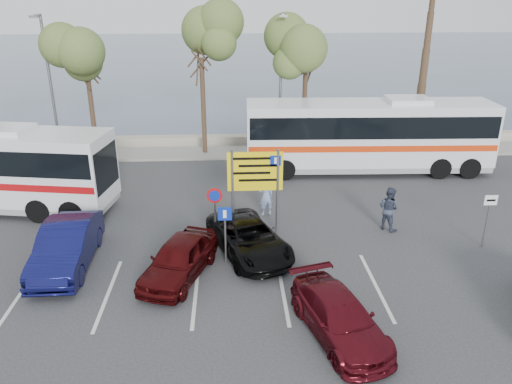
{
  "coord_description": "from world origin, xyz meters",
  "views": [
    {
      "loc": [
        0.05,
        -15.27,
        9.34
      ],
      "look_at": [
        1.02,
        3.0,
        1.91
      ],
      "focal_mm": 35.0,
      "sensor_mm": 36.0,
      "label": 1
    }
  ],
  "objects_px": {
    "street_lamp_right": "(281,79)",
    "direction_sign": "(255,178)",
    "pedestrian_near": "(266,196)",
    "street_lamp_left": "(50,81)",
    "coach_bus_right": "(368,138)",
    "car_maroon": "(339,317)",
    "pedestrian_far": "(389,209)",
    "suv_black": "(249,238)",
    "car_red": "(179,259)",
    "car_blue": "(67,246)"
  },
  "relations": [
    {
      "from": "coach_bus_right",
      "to": "car_maroon",
      "type": "height_order",
      "value": "coach_bus_right"
    },
    {
      "from": "suv_black",
      "to": "pedestrian_near",
      "type": "xyz_separation_m",
      "value": [
        0.89,
        3.5,
        0.26
      ]
    },
    {
      "from": "car_maroon",
      "to": "car_red",
      "type": "bearing_deg",
      "value": 128.48
    },
    {
      "from": "pedestrian_near",
      "to": "street_lamp_left",
      "type": "bearing_deg",
      "value": -56.26
    },
    {
      "from": "car_maroon",
      "to": "car_red",
      "type": "distance_m",
      "value": 5.99
    },
    {
      "from": "coach_bus_right",
      "to": "car_blue",
      "type": "distance_m",
      "value": 16.51
    },
    {
      "from": "car_red",
      "to": "pedestrian_near",
      "type": "xyz_separation_m",
      "value": [
        3.38,
        5.04,
        0.21
      ]
    },
    {
      "from": "pedestrian_far",
      "to": "car_red",
      "type": "bearing_deg",
      "value": 69.78
    },
    {
      "from": "coach_bus_right",
      "to": "car_red",
      "type": "relative_size",
      "value": 3.24
    },
    {
      "from": "coach_bus_right",
      "to": "suv_black",
      "type": "relative_size",
      "value": 2.86
    },
    {
      "from": "street_lamp_right",
      "to": "pedestrian_far",
      "type": "xyz_separation_m",
      "value": [
        3.55,
        -10.24,
        -3.66
      ]
    },
    {
      "from": "street_lamp_right",
      "to": "car_red",
      "type": "distance_m",
      "value": 14.9
    },
    {
      "from": "street_lamp_right",
      "to": "suv_black",
      "type": "relative_size",
      "value": 1.74
    },
    {
      "from": "pedestrian_near",
      "to": "car_red",
      "type": "bearing_deg",
      "value": 36.18
    },
    {
      "from": "coach_bus_right",
      "to": "pedestrian_far",
      "type": "distance_m",
      "value": 7.35
    },
    {
      "from": "direction_sign",
      "to": "pedestrian_near",
      "type": "height_order",
      "value": "direction_sign"
    },
    {
      "from": "street_lamp_right",
      "to": "coach_bus_right",
      "type": "relative_size",
      "value": 0.61
    },
    {
      "from": "coach_bus_right",
      "to": "pedestrian_near",
      "type": "xyz_separation_m",
      "value": [
        -5.92,
        -5.5,
        -0.99
      ]
    },
    {
      "from": "direction_sign",
      "to": "suv_black",
      "type": "bearing_deg",
      "value": -100.76
    },
    {
      "from": "car_red",
      "to": "suv_black",
      "type": "relative_size",
      "value": 0.88
    },
    {
      "from": "street_lamp_right",
      "to": "direction_sign",
      "type": "bearing_deg",
      "value": -100.94
    },
    {
      "from": "car_red",
      "to": "suv_black",
      "type": "distance_m",
      "value": 2.93
    },
    {
      "from": "street_lamp_right",
      "to": "direction_sign",
      "type": "height_order",
      "value": "street_lamp_right"
    },
    {
      "from": "street_lamp_left",
      "to": "pedestrian_near",
      "type": "bearing_deg",
      "value": -36.35
    },
    {
      "from": "street_lamp_left",
      "to": "pedestrian_near",
      "type": "xyz_separation_m",
      "value": [
        11.58,
        -8.52,
        -3.7
      ]
    },
    {
      "from": "direction_sign",
      "to": "coach_bus_right",
      "type": "xyz_separation_m",
      "value": [
        6.5,
        7.3,
        -0.53
      ]
    },
    {
      "from": "street_lamp_left",
      "to": "coach_bus_right",
      "type": "height_order",
      "value": "street_lamp_left"
    },
    {
      "from": "street_lamp_left",
      "to": "car_maroon",
      "type": "xyz_separation_m",
      "value": [
        13.08,
        -17.02,
        -3.99
      ]
    },
    {
      "from": "street_lamp_right",
      "to": "pedestrian_near",
      "type": "relative_size",
      "value": 4.44
    },
    {
      "from": "car_blue",
      "to": "car_red",
      "type": "relative_size",
      "value": 1.18
    },
    {
      "from": "pedestrian_near",
      "to": "street_lamp_right",
      "type": "bearing_deg",
      "value": -119.4
    },
    {
      "from": "pedestrian_far",
      "to": "car_blue",
      "type": "bearing_deg",
      "value": 58.83
    },
    {
      "from": "car_maroon",
      "to": "car_red",
      "type": "xyz_separation_m",
      "value": [
        -4.89,
        3.46,
        0.08
      ]
    },
    {
      "from": "suv_black",
      "to": "car_maroon",
      "type": "bearing_deg",
      "value": -84.95
    },
    {
      "from": "car_blue",
      "to": "car_red",
      "type": "xyz_separation_m",
      "value": [
        4.1,
        -0.97,
        -0.1
      ]
    },
    {
      "from": "direction_sign",
      "to": "car_blue",
      "type": "bearing_deg",
      "value": -161.85
    },
    {
      "from": "car_maroon",
      "to": "pedestrian_far",
      "type": "bearing_deg",
      "value": 46.7
    },
    {
      "from": "street_lamp_right",
      "to": "pedestrian_far",
      "type": "relative_size",
      "value": 4.28
    },
    {
      "from": "direction_sign",
      "to": "pedestrian_near",
      "type": "bearing_deg",
      "value": 72.4
    },
    {
      "from": "car_maroon",
      "to": "suv_black",
      "type": "xyz_separation_m",
      "value": [
        -2.4,
        5.0,
        0.03
      ]
    },
    {
      "from": "street_lamp_left",
      "to": "direction_sign",
      "type": "distance_m",
      "value": 15.24
    },
    {
      "from": "car_red",
      "to": "pedestrian_near",
      "type": "height_order",
      "value": "pedestrian_near"
    },
    {
      "from": "direction_sign",
      "to": "car_red",
      "type": "bearing_deg",
      "value": -131.03
    },
    {
      "from": "coach_bus_right",
      "to": "car_blue",
      "type": "relative_size",
      "value": 2.74
    },
    {
      "from": "street_lamp_right",
      "to": "car_blue",
      "type": "height_order",
      "value": "street_lamp_right"
    },
    {
      "from": "car_maroon",
      "to": "coach_bus_right",
      "type": "bearing_deg",
      "value": 56.28
    },
    {
      "from": "coach_bus_right",
      "to": "street_lamp_right",
      "type": "bearing_deg",
      "value": 146.14
    },
    {
      "from": "street_lamp_right",
      "to": "car_maroon",
      "type": "distance_m",
      "value": 17.48
    },
    {
      "from": "street_lamp_right",
      "to": "car_red",
      "type": "bearing_deg",
      "value": -109.53
    },
    {
      "from": "coach_bus_right",
      "to": "car_blue",
      "type": "bearing_deg",
      "value": -144.49
    }
  ]
}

